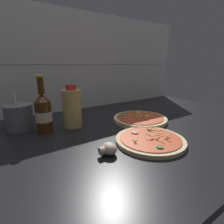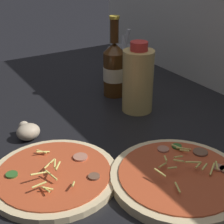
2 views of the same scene
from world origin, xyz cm
name	(u,v)px [view 1 (image 1 of 2)]	position (x,y,z in cm)	size (l,w,h in cm)	color
counter_slab	(124,132)	(0.00, 0.00, 1.25)	(160.00, 90.00, 2.50)	black
tile_backsplash	(79,64)	(0.00, 45.50, 30.00)	(160.00, 1.13, 60.00)	silver
pizza_near	(150,140)	(-0.02, -15.43, 3.33)	(25.38, 25.38, 4.43)	beige
pizza_far	(140,119)	(13.57, 4.68, 3.58)	(26.39, 26.39, 5.29)	beige
beer_bottle	(43,113)	(-29.41, 16.59, 10.96)	(6.56, 6.56, 23.65)	#47280F
oil_bottle	(72,108)	(-17.08, 16.40, 11.33)	(8.34, 8.34, 19.20)	#D6B766
mushroom_left	(108,149)	(-17.66, -14.56, 4.44)	(5.82, 5.54, 3.88)	beige
utensil_crock	(19,117)	(-37.76, 25.69, 8.13)	(11.37, 11.37, 17.07)	slate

